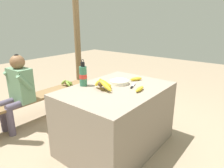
# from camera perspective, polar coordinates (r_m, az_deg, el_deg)

# --- Properties ---
(ground_plane) EXTENTS (12.00, 12.00, 0.00)m
(ground_plane) POSITION_cam_1_polar(r_m,az_deg,el_deg) (2.55, 1.15, -16.99)
(ground_plane) COLOR gray
(market_counter) EXTENTS (1.25, 0.90, 0.74)m
(market_counter) POSITION_cam_1_polar(r_m,az_deg,el_deg) (2.36, 1.21, -9.62)
(market_counter) COLOR gray
(market_counter) RESTS_ON ground_plane
(banana_bunch_ripe) EXTENTS (0.18, 0.29, 0.15)m
(banana_bunch_ripe) POSITION_cam_1_polar(r_m,az_deg,el_deg) (2.14, -2.65, 0.09)
(banana_bunch_ripe) COLOR #4C381E
(banana_bunch_ripe) RESTS_ON market_counter
(serving_bowl) EXTENTS (0.23, 0.23, 0.05)m
(serving_bowl) POSITION_cam_1_polar(r_m,az_deg,el_deg) (2.36, 2.09, 0.63)
(serving_bowl) COLOR silver
(serving_bowl) RESTS_ON market_counter
(water_bottle) EXTENTS (0.09, 0.09, 0.31)m
(water_bottle) POSITION_cam_1_polar(r_m,az_deg,el_deg) (2.28, -8.26, 2.40)
(water_bottle) COLOR #337556
(water_bottle) RESTS_ON market_counter
(loose_banana_front) EXTENTS (0.18, 0.06, 0.05)m
(loose_banana_front) POSITION_cam_1_polar(r_m,az_deg,el_deg) (2.13, 7.87, -1.42)
(loose_banana_front) COLOR yellow
(loose_banana_front) RESTS_ON market_counter
(loose_banana_side) EXTENTS (0.16, 0.12, 0.05)m
(loose_banana_side) POSITION_cam_1_polar(r_m,az_deg,el_deg) (2.50, 6.88, 1.46)
(loose_banana_side) COLOR yellow
(loose_banana_side) RESTS_ON market_counter
(knife) EXTENTS (0.20, 0.10, 0.02)m
(knife) POSITION_cam_1_polar(r_m,az_deg,el_deg) (2.26, 5.82, -0.58)
(knife) COLOR #BCBCC1
(knife) RESTS_ON market_counter
(wooden_bench) EXTENTS (1.74, 0.32, 0.38)m
(wooden_bench) POSITION_cam_1_polar(r_m,az_deg,el_deg) (3.24, -19.47, -3.68)
(wooden_bench) COLOR brown
(wooden_bench) RESTS_ON ground_plane
(seated_vendor) EXTENTS (0.41, 0.39, 1.04)m
(seated_vendor) POSITION_cam_1_polar(r_m,az_deg,el_deg) (2.97, -25.30, -0.92)
(seated_vendor) COLOR #564C60
(seated_vendor) RESTS_ON ground_plane
(banana_bunch_green) EXTENTS (0.15, 0.25, 0.13)m
(banana_bunch_green) POSITION_cam_1_polar(r_m,az_deg,el_deg) (3.48, -12.79, 0.44)
(banana_bunch_green) COLOR #4C381E
(banana_bunch_green) RESTS_ON wooden_bench
(support_post_far) EXTENTS (0.11, 0.11, 2.22)m
(support_post_far) POSITION_cam_1_polar(r_m,az_deg,el_deg) (3.77, -9.86, 12.24)
(support_post_far) COLOR brown
(support_post_far) RESTS_ON ground_plane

